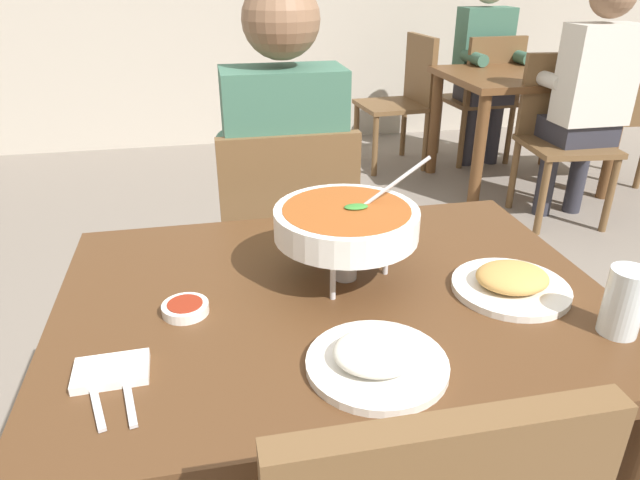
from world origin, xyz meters
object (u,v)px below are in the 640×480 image
object	(u,v)px
chair_bg_middle	(561,128)
chair_bg_corner	(405,94)
patron_bg_left	(485,57)
chair_bg_right	(617,108)
patron_bg_middle	(589,88)
chair_diner_main	(287,242)
diner_main	(283,171)
rice_plate	(377,358)
appetizer_plate	(511,283)
dining_table_far	(525,94)
drink_glass	(623,305)
chair_bg_left	(484,93)
dining_table_main	(334,340)
sauce_dish	(185,308)
curry_bowl	(346,223)

from	to	relation	value
chair_bg_middle	chair_bg_corner	bearing A→B (deg)	117.70
chair_bg_corner	patron_bg_left	bearing A→B (deg)	-2.87
chair_bg_right	patron_bg_middle	world-z (taller)	patron_bg_middle
chair_diner_main	diner_main	world-z (taller)	diner_main
rice_plate	appetizer_plate	bearing A→B (deg)	28.28
dining_table_far	chair_bg_corner	distance (m)	0.82
drink_glass	chair_bg_left	distance (m)	3.30
dining_table_main	diner_main	distance (m)	0.74
chair_diner_main	chair_bg_corner	world-z (taller)	same
dining_table_far	chair_bg_right	world-z (taller)	chair_bg_right
sauce_dish	dining_table_far	world-z (taller)	sauce_dish
rice_plate	drink_glass	size ratio (longest dim) A/B	1.85
sauce_dish	chair_bg_corner	size ratio (longest dim) A/B	0.10
sauce_dish	chair_bg_right	world-z (taller)	chair_bg_right
dining_table_main	diner_main	size ratio (longest dim) A/B	0.85
curry_bowl	rice_plate	world-z (taller)	curry_bowl
diner_main	chair_bg_right	xyz separation A→B (m)	(2.35, 1.46, -0.24)
rice_plate	appetizer_plate	distance (m)	0.39
diner_main	chair_bg_left	distance (m)	2.71
dining_table_main	chair_bg_left	world-z (taller)	chair_bg_left
dining_table_main	patron_bg_left	world-z (taller)	patron_bg_left
drink_glass	chair_bg_middle	xyz separation A→B (m)	(1.24, 2.06, -0.28)
chair_bg_corner	dining_table_far	bearing A→B (deg)	-43.85
chair_diner_main	chair_bg_corner	size ratio (longest dim) A/B	1.00
sauce_dish	patron_bg_middle	xyz separation A→B (m)	(2.07, 1.74, 0.01)
patron_bg_left	curry_bowl	bearing A→B (deg)	-121.25
dining_table_main	chair_bg_left	xyz separation A→B (m)	(1.73, 2.80, -0.10)
diner_main	patron_bg_middle	distance (m)	2.04
chair_bg_middle	chair_bg_right	size ratio (longest dim) A/B	1.00
patron_bg_middle	dining_table_main	bearing A→B (deg)	-135.77
rice_plate	sauce_dish	size ratio (longest dim) A/B	2.67
dining_table_main	chair_bg_right	bearing A→B (deg)	43.04
chair_bg_corner	patron_bg_middle	distance (m)	1.32
chair_diner_main	chair_bg_left	world-z (taller)	same
chair_bg_left	patron_bg_left	size ratio (longest dim) A/B	0.69
appetizer_plate	chair_bg_corner	bearing A→B (deg)	74.63
rice_plate	appetizer_plate	xyz separation A→B (m)	(0.34, 0.18, 0.00)
chair_bg_right	patron_bg_left	distance (m)	0.93
chair_diner_main	drink_glass	world-z (taller)	chair_diner_main
diner_main	curry_bowl	world-z (taller)	diner_main
patron_bg_left	dining_table_far	bearing A→B (deg)	-87.20
rice_plate	drink_glass	distance (m)	0.46
dining_table_main	drink_glass	world-z (taller)	drink_glass
rice_plate	patron_bg_middle	size ratio (longest dim) A/B	0.18
dining_table_main	rice_plate	world-z (taller)	rice_plate
patron_bg_left	sauce_dish	bearing A→B (deg)	-125.34
dining_table_far	chair_bg_left	xyz separation A→B (m)	(-0.02, 0.50, -0.09)
rice_plate	dining_table_far	bearing A→B (deg)	55.80
drink_glass	chair_bg_right	size ratio (longest dim) A/B	0.14
sauce_dish	chair_bg_middle	bearing A→B (deg)	42.30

